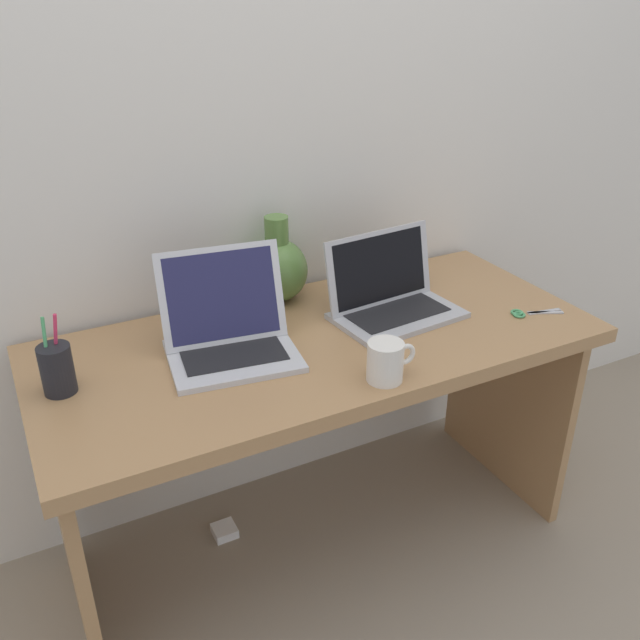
{
  "coord_description": "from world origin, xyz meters",
  "views": [
    {
      "loc": [
        -0.71,
        -1.37,
        1.54
      ],
      "look_at": [
        0.0,
        0.0,
        0.75
      ],
      "focal_mm": 38.06,
      "sensor_mm": 36.0,
      "label": 1
    }
  ],
  "objects_px": {
    "scissors": "(528,313)",
    "power_brick": "(225,531)",
    "coffee_mug": "(386,361)",
    "laptop_left": "(228,327)",
    "pen_cup": "(57,369)",
    "green_vase": "(278,268)",
    "laptop_right": "(389,293)"
  },
  "relations": [
    {
      "from": "laptop_right",
      "to": "power_brick",
      "type": "relative_size",
      "value": 5.14
    },
    {
      "from": "laptop_right",
      "to": "coffee_mug",
      "type": "distance_m",
      "value": 0.35
    },
    {
      "from": "laptop_left",
      "to": "pen_cup",
      "type": "bearing_deg",
      "value": -179.53
    },
    {
      "from": "coffee_mug",
      "to": "power_brick",
      "type": "xyz_separation_m",
      "value": [
        -0.29,
        0.4,
        -0.74
      ]
    },
    {
      "from": "laptop_right",
      "to": "coffee_mug",
      "type": "relative_size",
      "value": 2.9
    },
    {
      "from": "coffee_mug",
      "to": "power_brick",
      "type": "relative_size",
      "value": 1.77
    },
    {
      "from": "scissors",
      "to": "power_brick",
      "type": "relative_size",
      "value": 2.09
    },
    {
      "from": "laptop_right",
      "to": "pen_cup",
      "type": "height_order",
      "value": "laptop_right"
    },
    {
      "from": "laptop_left",
      "to": "scissors",
      "type": "xyz_separation_m",
      "value": [
        0.81,
        -0.19,
        -0.06
      ]
    },
    {
      "from": "green_vase",
      "to": "coffee_mug",
      "type": "xyz_separation_m",
      "value": [
        0.04,
        -0.51,
        -0.05
      ]
    },
    {
      "from": "scissors",
      "to": "power_brick",
      "type": "height_order",
      "value": "scissors"
    },
    {
      "from": "pen_cup",
      "to": "scissors",
      "type": "relative_size",
      "value": 1.29
    },
    {
      "from": "laptop_right",
      "to": "laptop_left",
      "type": "bearing_deg",
      "value": -179.98
    },
    {
      "from": "laptop_right",
      "to": "coffee_mug",
      "type": "height_order",
      "value": "laptop_right"
    },
    {
      "from": "green_vase",
      "to": "scissors",
      "type": "bearing_deg",
      "value": -35.41
    },
    {
      "from": "laptop_left",
      "to": "laptop_right",
      "type": "distance_m",
      "value": 0.47
    },
    {
      "from": "laptop_left",
      "to": "power_brick",
      "type": "relative_size",
      "value": 4.86
    },
    {
      "from": "pen_cup",
      "to": "power_brick",
      "type": "xyz_separation_m",
      "value": [
        0.38,
        0.11,
        -0.75
      ]
    },
    {
      "from": "laptop_left",
      "to": "pen_cup",
      "type": "relative_size",
      "value": 1.8
    },
    {
      "from": "green_vase",
      "to": "power_brick",
      "type": "relative_size",
      "value": 3.55
    },
    {
      "from": "scissors",
      "to": "green_vase",
      "type": "bearing_deg",
      "value": 144.59
    },
    {
      "from": "laptop_left",
      "to": "laptop_right",
      "type": "bearing_deg",
      "value": 0.02
    },
    {
      "from": "laptop_left",
      "to": "laptop_right",
      "type": "relative_size",
      "value": 0.94
    },
    {
      "from": "scissors",
      "to": "pen_cup",
      "type": "bearing_deg",
      "value": 171.27
    },
    {
      "from": "scissors",
      "to": "power_brick",
      "type": "distance_m",
      "value": 1.12
    },
    {
      "from": "green_vase",
      "to": "power_brick",
      "type": "bearing_deg",
      "value": -156.39
    },
    {
      "from": "green_vase",
      "to": "power_brick",
      "type": "xyz_separation_m",
      "value": [
        -0.25,
        -0.11,
        -0.79
      ]
    },
    {
      "from": "laptop_left",
      "to": "pen_cup",
      "type": "xyz_separation_m",
      "value": [
        -0.4,
        -0.0,
        -0.01
      ]
    },
    {
      "from": "coffee_mug",
      "to": "power_brick",
      "type": "distance_m",
      "value": 0.89
    },
    {
      "from": "scissors",
      "to": "laptop_left",
      "type": "bearing_deg",
      "value": 166.81
    },
    {
      "from": "laptop_right",
      "to": "coffee_mug",
      "type": "xyz_separation_m",
      "value": [
        -0.2,
        -0.3,
        -0.01
      ]
    },
    {
      "from": "laptop_left",
      "to": "pen_cup",
      "type": "height_order",
      "value": "laptop_left"
    }
  ]
}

